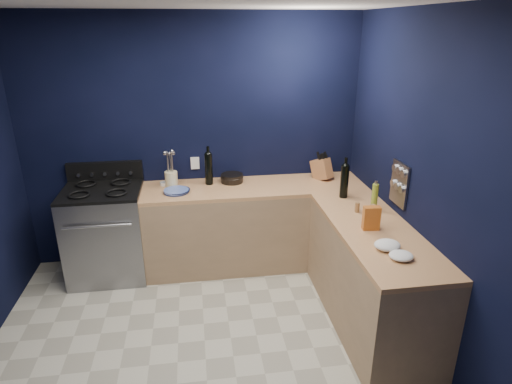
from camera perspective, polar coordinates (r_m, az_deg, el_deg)
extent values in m
cube|color=#B6B29F|center=(3.67, -6.66, -21.25)|extent=(3.50, 3.50, 0.02)
cube|color=black|center=(4.62, -8.22, 6.50)|extent=(3.50, 0.02, 2.60)
cube|color=black|center=(3.44, 23.03, -0.23)|extent=(0.02, 3.50, 2.60)
cube|color=#A17E5D|center=(4.66, -0.18, -4.59)|extent=(2.30, 0.63, 0.86)
cube|color=#996036|center=(4.48, -0.19, 0.60)|extent=(2.30, 0.63, 0.04)
cube|color=#A17E5D|center=(3.89, 14.87, -10.96)|extent=(0.63, 1.67, 0.86)
cube|color=#996036|center=(3.68, 15.52, -5.00)|extent=(0.63, 1.67, 0.04)
cube|color=gray|center=(4.68, -19.10, -5.29)|extent=(0.76, 0.66, 0.92)
cube|color=black|center=(4.41, -19.76, -7.22)|extent=(0.59, 0.02, 0.42)
cube|color=black|center=(4.50, -19.82, 0.14)|extent=(0.76, 0.66, 0.03)
cube|color=black|center=(4.74, -19.34, 2.61)|extent=(0.76, 0.06, 0.20)
cube|color=gray|center=(3.91, 18.46, 1.02)|extent=(0.02, 0.28, 0.38)
cube|color=white|center=(4.66, -8.07, 3.81)|extent=(0.09, 0.02, 0.13)
cylinder|color=#4365A8|center=(4.36, -10.51, 0.12)|extent=(0.32, 0.32, 0.03)
cylinder|color=white|center=(4.59, -12.07, 1.11)|extent=(0.10, 0.10, 0.03)
cylinder|color=beige|center=(4.51, -11.15, 1.68)|extent=(0.17, 0.17, 0.16)
cylinder|color=black|center=(4.49, -6.28, 3.03)|extent=(0.09, 0.09, 0.33)
cylinder|color=black|center=(4.57, -3.20, 1.84)|extent=(0.25, 0.25, 0.09)
cube|color=#995D31|center=(4.70, 8.68, 3.01)|extent=(0.24, 0.28, 0.27)
cylinder|color=black|center=(4.21, 11.62, 1.36)|extent=(0.10, 0.10, 0.32)
cylinder|color=olive|center=(4.00, 15.43, -0.61)|extent=(0.07, 0.07, 0.24)
cylinder|color=olive|center=(3.94, 13.25, -1.98)|extent=(0.04, 0.04, 0.09)
cylinder|color=olive|center=(3.94, 15.19, -2.20)|extent=(0.06, 0.06, 0.09)
cube|color=#A22A16|center=(3.61, 15.02, -3.36)|extent=(0.14, 0.08, 0.20)
ellipsoid|color=white|center=(3.36, 16.99, -6.74)|extent=(0.22, 0.19, 0.07)
ellipsoid|color=white|center=(3.26, 18.66, -7.99)|extent=(0.18, 0.17, 0.05)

